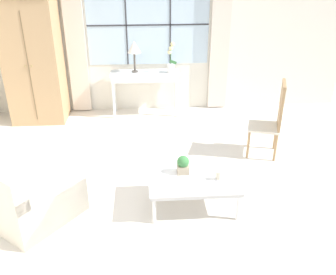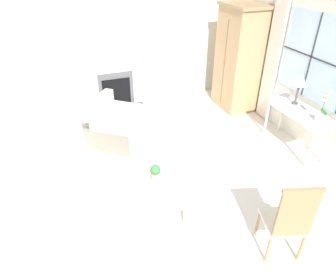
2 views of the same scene
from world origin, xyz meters
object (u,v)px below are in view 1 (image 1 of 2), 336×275
Objects in this scene: console_table at (145,77)px; armchair_upholstered at (26,195)px; armoire at (33,58)px; side_chair_wooden at (273,117)px; potted_orchid at (171,62)px; pillar_candle at (219,176)px; potted_plant_small at (183,164)px; coffee_table at (193,180)px; table_lamp at (134,48)px.

armchair_upholstered reaches higher than console_table.
armoire reaches higher than side_chair_wooden.
potted_orchid is 0.48× the size of side_chair_wooden.
side_chair_wooden is 1.60m from pillar_candle.
potted_plant_small is at bearing -142.86° from side_chair_wooden.
side_chair_wooden is 1.08× the size of coffee_table.
table_lamp is 2.90m from potted_plant_small.
side_chair_wooden is 9.12× the size of pillar_candle.
potted_orchid reaches higher than pillar_candle.
console_table is (1.86, 0.10, -0.40)m from armoire.
armchair_upholstered is (-1.20, -2.93, -0.94)m from table_lamp.
console_table is 5.58× the size of potted_plant_small.
console_table is at bearing 174.62° from potted_orchid.
coffee_table is at bearing -76.56° from table_lamp.
coffee_table is 0.30m from pillar_candle.
armoire reaches higher than coffee_table.
coffee_table is at bearing 165.79° from pillar_candle.
console_table is 2.23× the size of table_lamp.
table_lamp is (-0.17, 0.02, 0.52)m from console_table.
side_chair_wooden reaches higher than console_table.
table_lamp reaches higher than pillar_candle.
side_chair_wooden is at bearing 42.30° from coffee_table.
armoire is 4.00× the size of table_lamp.
potted_plant_small is at bearing 5.67° from armchair_upholstered.
potted_orchid reaches higher than side_chair_wooden.
armoire is 10.03× the size of potted_plant_small.
console_table is 9.96× the size of pillar_candle.
armoire is at bearing 130.77° from potted_plant_small.
coffee_table is (-1.28, -1.17, -0.25)m from side_chair_wooden.
side_chair_wooden is 5.11× the size of potted_plant_small.
potted_orchid is at bearing 1.49° from armoire.
table_lamp is at bearing 108.13° from pillar_candle.
table_lamp is at bearing 171.79° from console_table.
potted_orchid is (0.46, -0.04, 0.28)m from console_table.
potted_orchid is at bearing 91.06° from coffee_table.
potted_orchid is 2.14m from side_chair_wooden.
table_lamp is at bearing 4.35° from armoire.
console_table is at bearing 98.39° from potted_plant_small.
pillar_candle is (0.28, -0.07, 0.09)m from coffee_table.
pillar_candle is (0.33, -2.86, -0.54)m from potted_orchid.
potted_orchid is 2.93m from pillar_candle.
potted_plant_small is (-0.11, 0.11, 0.15)m from coffee_table.
pillar_candle is (2.16, -0.01, 0.16)m from armchair_upholstered.
side_chair_wooden reaches higher than coffee_table.
table_lamp is at bearing 67.75° from armchair_upholstered.
potted_orchid is 0.52× the size of coffee_table.
potted_orchid is 0.41× the size of armchair_upholstered.
side_chair_wooden is at bearing 21.28° from armchair_upholstered.
coffee_table is 8.47× the size of pillar_candle.
armchair_upholstered is 3.41m from side_chair_wooden.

